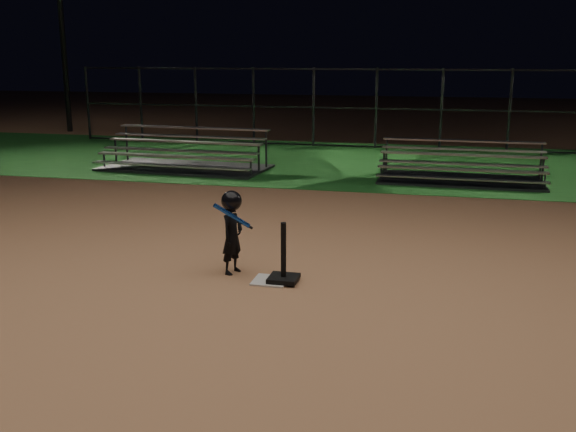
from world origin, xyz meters
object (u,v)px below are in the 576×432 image
object	(u,v)px
home_plate	(271,281)
bleacher_right	(461,174)
batting_tee	(284,270)
child_batter	(232,230)
bleacher_left	(185,161)

from	to	relation	value
home_plate	bleacher_right	world-z (taller)	bleacher_right
batting_tee	child_batter	size ratio (longest dim) A/B	0.69
bleacher_left	home_plate	bearing A→B (deg)	-57.22
child_batter	bleacher_left	distance (m)	8.56
batting_tee	bleacher_right	size ratio (longest dim) A/B	0.21
home_plate	bleacher_left	bearing A→B (deg)	119.08
home_plate	bleacher_right	size ratio (longest dim) A/B	0.12
bleacher_right	home_plate	bearing A→B (deg)	-106.90
home_plate	child_batter	size ratio (longest dim) A/B	0.39
bleacher_left	bleacher_right	xyz separation A→B (m)	(6.94, -0.13, -0.02)
child_batter	bleacher_left	size ratio (longest dim) A/B	0.26
child_batter	bleacher_right	xyz separation A→B (m)	(3.14, 7.53, -0.42)
child_batter	bleacher_left	bearing A→B (deg)	43.83
batting_tee	bleacher_left	world-z (taller)	bleacher_left
home_plate	batting_tee	world-z (taller)	batting_tee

